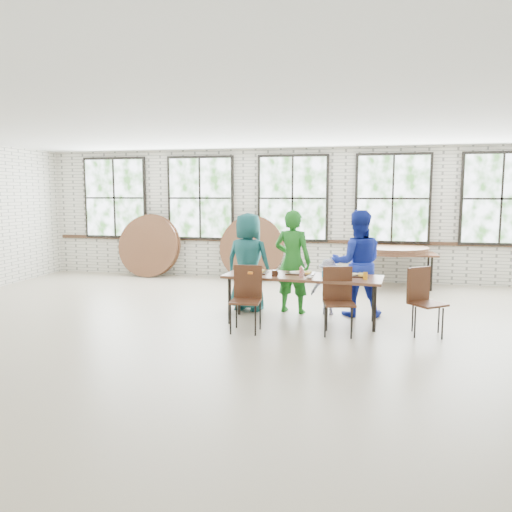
{
  "coord_description": "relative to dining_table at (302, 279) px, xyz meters",
  "views": [
    {
      "loc": [
        1.55,
        -6.91,
        2.0
      ],
      "look_at": [
        0.0,
        0.4,
        1.05
      ],
      "focal_mm": 35.0,
      "sensor_mm": 36.0,
      "label": 1
    }
  ],
  "objects": [
    {
      "name": "adult_teal",
      "position": [
        -1.0,
        0.65,
        0.14
      ],
      "size": [
        0.9,
        0.68,
        1.67
      ],
      "primitive_type": "imported",
      "rotation": [
        0.0,
        0.0,
        2.94
      ],
      "color": "#1B6756",
      "rests_on": "ground"
    },
    {
      "name": "room",
      "position": [
        -0.68,
        3.82,
        1.14
      ],
      "size": [
        12.0,
        12.0,
        12.0
      ],
      "color": "#B0A58C",
      "rests_on": "ground"
    },
    {
      "name": "tabletop_clutter",
      "position": [
        0.13,
        -0.02,
        0.08
      ],
      "size": [
        1.99,
        0.63,
        0.11
      ],
      "color": "black",
      "rests_on": "dining_table"
    },
    {
      "name": "chair_near_left",
      "position": [
        -0.74,
        -0.6,
        -0.13
      ],
      "size": [
        0.44,
        0.42,
        0.95
      ],
      "rotation": [
        0.0,
        0.0,
        0.04
      ],
      "color": "#482718",
      "rests_on": "ground"
    },
    {
      "name": "storage_table",
      "position": [
        1.51,
        3.31,
        -0.0
      ],
      "size": [
        1.83,
        0.83,
        0.74
      ],
      "rotation": [
        0.0,
        0.0,
        0.05
      ],
      "color": "brown",
      "rests_on": "ground"
    },
    {
      "name": "dining_table",
      "position": [
        0.0,
        0.0,
        0.0
      ],
      "size": [
        2.46,
        1.02,
        0.74
      ],
      "rotation": [
        0.0,
        0.0,
        -0.09
      ],
      "color": "brown",
      "rests_on": "ground"
    },
    {
      "name": "adult_green",
      "position": [
        -0.24,
        0.65,
        0.17
      ],
      "size": [
        0.7,
        0.53,
        1.72
      ],
      "primitive_type": "imported",
      "rotation": [
        0.0,
        0.0,
        2.93
      ],
      "color": "#1D6D1F",
      "rests_on": "ground"
    },
    {
      "name": "round_tops_leaning",
      "position": [
        -2.85,
        3.56,
        0.05
      ],
      "size": [
        4.04,
        0.46,
        1.49
      ],
      "color": "brown",
      "rests_on": "ground"
    },
    {
      "name": "adult_blue",
      "position": [
        0.81,
        0.65,
        0.17
      ],
      "size": [
        0.91,
        0.75,
        1.72
      ],
      "primitive_type": "imported",
      "rotation": [
        0.0,
        0.0,
        3.26
      ],
      "color": "#16289D",
      "rests_on": "ground"
    },
    {
      "name": "round_tops_stacked",
      "position": [
        1.51,
        3.31,
        0.12
      ],
      "size": [
        1.5,
        1.5,
        0.13
      ],
      "color": "brown",
      "rests_on": "storage_table"
    },
    {
      "name": "chair_spare",
      "position": [
        1.74,
        -0.26,
        -0.13
      ],
      "size": [
        0.58,
        0.58,
        0.95
      ],
      "rotation": [
        0.0,
        0.0,
        0.68
      ],
      "color": "#482718",
      "rests_on": "ground"
    },
    {
      "name": "toddler",
      "position": [
        0.36,
        0.65,
        -0.23
      ],
      "size": [
        0.64,
        0.42,
        0.92
      ],
      "primitive_type": "imported",
      "rotation": [
        0.0,
        0.0,
        3.01
      ],
      "color": "#1C1646",
      "rests_on": "ground"
    },
    {
      "name": "chair_near_right",
      "position": [
        0.57,
        -0.47,
        -0.13
      ],
      "size": [
        0.49,
        0.48,
        0.95
      ],
      "rotation": [
        0.0,
        0.0,
        0.2
      ],
      "color": "#482718",
      "rests_on": "ground"
    }
  ]
}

